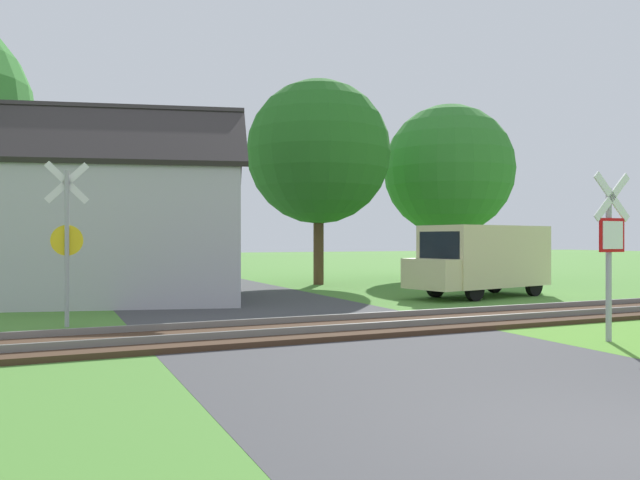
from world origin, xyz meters
The scene contains 8 objects.
road_asphalt centered at (0.00, 2.00, 0.00)m, with size 6.65×80.00×0.01m, color #424244.
rail_track centered at (0.00, 7.68, 0.06)m, with size 60.00×2.60×0.22m.
stop_sign_near centered at (4.26, 4.46, 1.72)m, with size 0.88×0.15×3.00m.
crossing_sign_far centered at (-4.49, 10.36, 1.93)m, with size 0.88×0.13×3.43m.
house centered at (-3.30, 15.79, 2.09)m, with size 9.30×7.50×5.82m.
tree_right centered at (5.13, 19.39, 5.32)m, with size 5.77×5.77×8.21m.
tree_far centered at (12.32, 20.65, 5.06)m, with size 6.05×6.05×8.09m.
mail_truck centered at (7.68, 12.36, 1.24)m, with size 5.18×2.84×2.24m.
Camera 1 is at (-4.87, -3.56, 1.81)m, focal length 35.00 mm.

